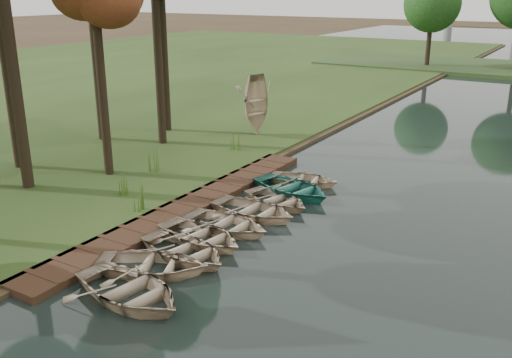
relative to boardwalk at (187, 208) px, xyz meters
The scene contains 16 objects.
ground 1.61m from the boardwalk, ahead, with size 300.00×300.00×0.00m, color #3D2F1D.
boardwalk is the anchor object (origin of this frame).
rowboat_0 7.00m from the boardwalk, 65.75° to the right, with size 2.75×3.86×0.80m, color tan.
rowboat_1 5.35m from the boardwalk, 63.90° to the right, with size 2.54×3.56×0.74m, color tan.
rowboat_2 4.32m from the boardwalk, 53.69° to the right, with size 2.54×3.55×0.74m, color tan.
rowboat_3 3.24m from the boardwalk, 44.13° to the right, with size 2.50×3.51×0.73m, color tan.
rowboat_4 2.66m from the boardwalk, 20.02° to the right, with size 2.47×3.45×0.72m, color tan.
rowboat_5 2.75m from the boardwalk, 16.18° to the left, with size 2.54×3.56×0.74m, color tan.
rowboat_6 3.64m from the boardwalk, 39.29° to the left, with size 2.26×3.16×0.66m, color tan.
rowboat_7 4.64m from the boardwalk, 53.60° to the left, with size 2.72×3.81×0.79m, color #2A7565.
rowboat_8 5.78m from the boardwalk, 63.49° to the left, with size 2.25×3.16×0.65m, color tan.
stored_rowboat 11.72m from the boardwalk, 107.62° to the left, with size 2.53×3.54×0.73m, color tan.
reeds_0 3.10m from the boardwalk, behind, with size 0.60×0.60×0.89m, color #3F661E.
reeds_1 1.90m from the boardwalk, 124.58° to the right, with size 0.60×0.60×1.14m, color #3F661E.
reeds_2 4.83m from the boardwalk, 146.60° to the left, with size 0.60×0.60×1.09m, color #3F661E.
reeds_3 8.27m from the boardwalk, 109.46° to the left, with size 0.60×0.60×1.03m, color #3F661E.
Camera 1 is at (11.73, -16.73, 8.47)m, focal length 40.00 mm.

